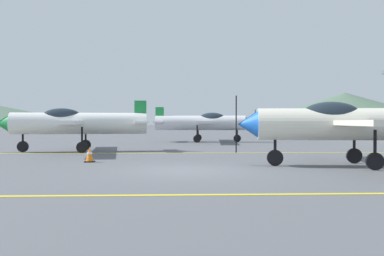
# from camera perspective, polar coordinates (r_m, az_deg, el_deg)

# --- Properties ---
(ground_plane) EXTENTS (400.00, 400.00, 0.00)m
(ground_plane) POSITION_cam_1_polar(r_m,az_deg,el_deg) (13.57, -0.64, -5.70)
(ground_plane) COLOR #54565B
(apron_line_near) EXTENTS (80.00, 0.16, 0.01)m
(apron_line_near) POSITION_cam_1_polar(r_m,az_deg,el_deg) (9.03, 0.26, -8.99)
(apron_line_near) COLOR yellow
(apron_line_near) RESTS_ON ground_plane
(apron_line_far) EXTENTS (80.00, 0.16, 0.01)m
(apron_line_far) POSITION_cam_1_polar(r_m,az_deg,el_deg) (20.93, -1.26, -3.38)
(apron_line_far) COLOR yellow
(apron_line_far) RESTS_ON ground_plane
(airplane_near) EXTENTS (7.79, 8.94, 2.67)m
(airplane_near) POSITION_cam_1_polar(r_m,az_deg,el_deg) (15.63, 20.34, 0.64)
(airplane_near) COLOR silver
(airplane_near) RESTS_ON ground_plane
(airplane_mid) EXTENTS (7.80, 8.94, 2.67)m
(airplane_mid) POSITION_cam_1_polar(r_m,az_deg,el_deg) (22.81, -15.57, 0.71)
(airplane_mid) COLOR white
(airplane_mid) RESTS_ON ground_plane
(airplane_far) EXTENTS (7.78, 8.94, 2.67)m
(airplane_far) POSITION_cam_1_polar(r_m,az_deg,el_deg) (32.47, 1.64, 0.77)
(airplane_far) COLOR silver
(airplane_far) RESTS_ON ground_plane
(car_sedan) EXTENTS (4.44, 4.16, 1.62)m
(car_sedan) POSITION_cam_1_polar(r_m,az_deg,el_deg) (39.33, 15.59, -0.21)
(car_sedan) COLOR black
(car_sedan) RESTS_ON ground_plane
(traffic_cone_front) EXTENTS (0.36, 0.36, 0.59)m
(traffic_cone_front) POSITION_cam_1_polar(r_m,az_deg,el_deg) (16.74, -13.58, -3.49)
(traffic_cone_front) COLOR black
(traffic_cone_front) RESTS_ON ground_plane
(hill_centerleft) EXTENTS (78.29, 78.29, 12.50)m
(hill_centerleft) POSITION_cam_1_polar(r_m,az_deg,el_deg) (169.42, 19.84, 2.39)
(hill_centerleft) COLOR #4C6651
(hill_centerleft) RESTS_ON ground_plane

